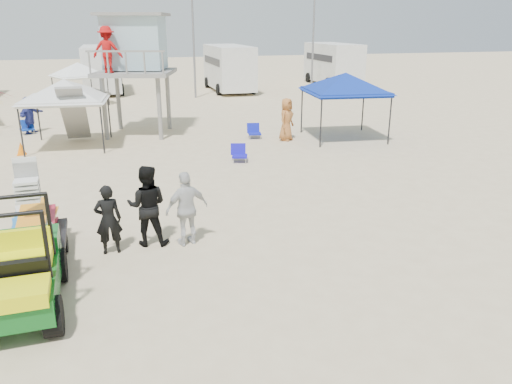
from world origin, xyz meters
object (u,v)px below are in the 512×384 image
object	(u,v)px
canopy_blue	(346,76)
man_left	(108,220)
lifeguard_tower	(131,47)
surf_trailer	(34,222)
utility_cart	(14,265)

from	to	relation	value
canopy_blue	man_left	bearing A→B (deg)	-136.84
man_left	lifeguard_tower	size ratio (longest dim) A/B	0.31
surf_trailer	utility_cart	bearing A→B (deg)	-90.19
lifeguard_tower	canopy_blue	distance (m)	9.32
man_left	canopy_blue	xyz separation A→B (m)	(9.84, 9.23, 1.89)
lifeguard_tower	canopy_blue	bearing A→B (deg)	-21.61
man_left	lifeguard_tower	bearing A→B (deg)	-98.20
canopy_blue	lifeguard_tower	bearing A→B (deg)	158.39
utility_cart	canopy_blue	world-z (taller)	canopy_blue
surf_trailer	man_left	distance (m)	1.54
lifeguard_tower	canopy_blue	size ratio (longest dim) A/B	1.50
utility_cart	man_left	xyz separation A→B (m)	(1.52, 2.04, -0.13)
man_left	lifeguard_tower	distance (m)	13.05
utility_cart	lifeguard_tower	distance (m)	15.20
man_left	lifeguard_tower	world-z (taller)	lifeguard_tower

